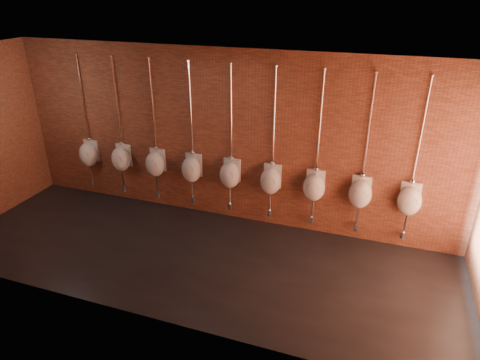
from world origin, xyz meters
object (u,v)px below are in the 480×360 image
object	(u,v)px
urinal_7	(360,193)
urinal_0	(89,154)
urinal_3	(192,169)
urinal_5	(271,180)
urinal_4	(230,174)
urinal_8	(410,200)
urinal_2	(155,163)
urinal_1	(121,158)
urinal_6	(314,186)

from	to	relation	value
urinal_7	urinal_0	bearing A→B (deg)	180.00
urinal_3	urinal_5	distance (m)	1.56
urinal_4	urinal_8	distance (m)	3.12
urinal_0	urinal_2	distance (m)	1.56
urinal_4	urinal_1	bearing A→B (deg)	180.00
urinal_7	urinal_8	distance (m)	0.78
urinal_0	urinal_5	xyz separation A→B (m)	(3.90, 0.00, 0.00)
urinal_6	urinal_8	xyz separation A→B (m)	(1.56, 0.00, 0.00)
urinal_3	urinal_4	xyz separation A→B (m)	(0.78, 0.00, 0.00)
urinal_1	urinal_5	xyz separation A→B (m)	(3.12, 0.00, 0.00)
urinal_3	urinal_5	world-z (taller)	same
urinal_2	urinal_4	distance (m)	1.56
urinal_7	urinal_4	bearing A→B (deg)	180.00
urinal_2	urinal_0	bearing A→B (deg)	180.00
urinal_2	urinal_4	xyz separation A→B (m)	(1.56, 0.00, 0.00)
urinal_3	urinal_6	world-z (taller)	same
urinal_0	urinal_6	xyz separation A→B (m)	(4.68, 0.00, 0.00)
urinal_6	urinal_8	size ratio (longest dim) A/B	1.00
urinal_4	urinal_5	bearing A→B (deg)	0.00
urinal_4	urinal_6	size ratio (longest dim) A/B	1.00
urinal_4	urinal_7	xyz separation A→B (m)	(2.34, 0.00, 0.00)
urinal_5	urinal_6	distance (m)	0.78
urinal_6	urinal_4	bearing A→B (deg)	180.00
urinal_1	urinal_7	size ratio (longest dim) A/B	1.00
urinal_2	urinal_3	size ratio (longest dim) A/B	1.00
urinal_4	urinal_0	bearing A→B (deg)	180.00
urinal_6	urinal_3	bearing A→B (deg)	180.00
urinal_0	urinal_7	world-z (taller)	same
urinal_5	urinal_6	world-z (taller)	same
urinal_1	urinal_3	bearing A→B (deg)	0.00
urinal_2	urinal_8	bearing A→B (deg)	0.00
urinal_1	urinal_4	world-z (taller)	same
urinal_1	urinal_8	world-z (taller)	same
urinal_2	urinal_5	size ratio (longest dim) A/B	1.00
urinal_0	urinal_3	xyz separation A→B (m)	(2.34, 0.00, 0.00)
urinal_4	urinal_6	bearing A→B (deg)	0.00
urinal_0	urinal_7	size ratio (longest dim) A/B	1.00
urinal_5	urinal_0	bearing A→B (deg)	180.00
urinal_1	urinal_4	xyz separation A→B (m)	(2.34, 0.00, 0.00)
urinal_6	urinal_7	distance (m)	0.78
urinal_4	urinal_7	size ratio (longest dim) A/B	1.00
urinal_0	urinal_8	xyz separation A→B (m)	(6.23, 0.00, 0.00)
urinal_3	urinal_8	size ratio (longest dim) A/B	1.00
urinal_6	urinal_2	bearing A→B (deg)	180.00
urinal_1	urinal_7	bearing A→B (deg)	0.00
urinal_5	urinal_8	xyz separation A→B (m)	(2.34, 0.00, 0.00)
urinal_4	urinal_5	distance (m)	0.78
urinal_1	urinal_2	xyz separation A→B (m)	(0.78, 0.00, 0.00)
urinal_2	urinal_8	size ratio (longest dim) A/B	1.00
urinal_4	urinal_5	xyz separation A→B (m)	(0.78, 0.00, 0.00)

